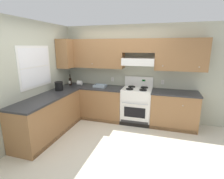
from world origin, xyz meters
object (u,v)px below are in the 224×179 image
bucket (59,86)px  paper_towel_roll (80,83)px  stove (136,105)px  bowl (100,86)px  wine_bottle (70,81)px

bucket → paper_towel_roll: bearing=72.9°
stove → bowl: stove is taller
stove → bowl: (-1.02, -0.02, 0.45)m
wine_bottle → bowl: (0.89, 0.05, -0.10)m
stove → wine_bottle: 1.99m
bowl → bucket: bucket is taller
wine_bottle → bowl: bearing=3.1°
wine_bottle → bucket: (0.03, -0.62, -0.01)m
stove → wine_bottle: wine_bottle is taller
wine_bottle → paper_towel_roll: size_ratio=2.33×
bucket → stove: bearing=20.0°
paper_towel_roll → bucket: bearing=-107.1°
wine_bottle → bowl: 0.89m
stove → bowl: 1.11m
wine_bottle → paper_towel_roll: wine_bottle is taller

